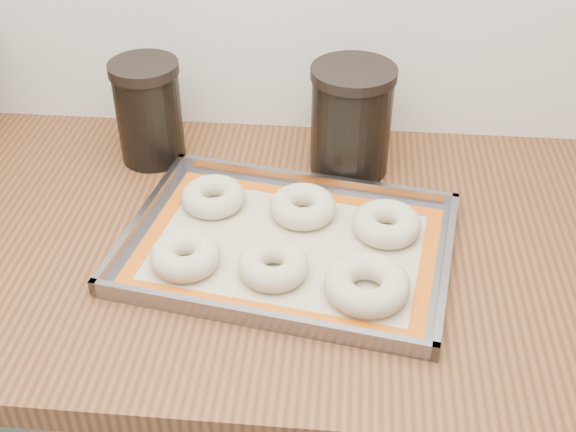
# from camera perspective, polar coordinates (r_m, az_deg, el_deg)

# --- Properties ---
(cabinet) EXTENTS (3.00, 0.65, 0.86)m
(cabinet) POSITION_cam_1_polar(r_m,az_deg,el_deg) (1.43, -7.01, -16.08)
(cabinet) COLOR slate
(cabinet) RESTS_ON floor
(countertop) EXTENTS (3.06, 0.68, 0.04)m
(countertop) POSITION_cam_1_polar(r_m,az_deg,el_deg) (1.11, -8.71, -1.87)
(countertop) COLOR brown
(countertop) RESTS_ON cabinet
(baking_tray) EXTENTS (0.51, 0.40, 0.03)m
(baking_tray) POSITION_cam_1_polar(r_m,az_deg,el_deg) (1.04, 0.00, -2.34)
(baking_tray) COLOR gray
(baking_tray) RESTS_ON countertop
(baking_mat) EXTENTS (0.46, 0.35, 0.00)m
(baking_mat) POSITION_cam_1_polar(r_m,az_deg,el_deg) (1.04, 0.00, -2.42)
(baking_mat) COLOR #C6B793
(baking_mat) RESTS_ON baking_tray
(bagel_front_left) EXTENTS (0.12, 0.12, 0.04)m
(bagel_front_left) POSITION_cam_1_polar(r_m,az_deg,el_deg) (1.01, -8.12, -3.11)
(bagel_front_left) COLOR beige
(bagel_front_left) RESTS_ON baking_mat
(bagel_front_mid) EXTENTS (0.10, 0.10, 0.04)m
(bagel_front_mid) POSITION_cam_1_polar(r_m,az_deg,el_deg) (0.98, -1.16, -3.89)
(bagel_front_mid) COLOR beige
(bagel_front_mid) RESTS_ON baking_mat
(bagel_front_right) EXTENTS (0.13, 0.13, 0.04)m
(bagel_front_right) POSITION_cam_1_polar(r_m,az_deg,el_deg) (0.96, 6.25, -5.39)
(bagel_front_right) COLOR beige
(bagel_front_right) RESTS_ON baking_mat
(bagel_back_left) EXTENTS (0.10, 0.10, 0.03)m
(bagel_back_left) POSITION_cam_1_polar(r_m,az_deg,el_deg) (1.12, -5.93, 1.54)
(bagel_back_left) COLOR beige
(bagel_back_left) RESTS_ON baking_mat
(bagel_back_mid) EXTENTS (0.10, 0.10, 0.04)m
(bagel_back_mid) POSITION_cam_1_polar(r_m,az_deg,el_deg) (1.09, 1.18, 0.76)
(bagel_back_mid) COLOR beige
(bagel_back_mid) RESTS_ON baking_mat
(bagel_back_right) EXTENTS (0.11, 0.11, 0.04)m
(bagel_back_right) POSITION_cam_1_polar(r_m,az_deg,el_deg) (1.07, 7.80, -0.61)
(bagel_back_right) COLOR beige
(bagel_back_right) RESTS_ON baking_mat
(canister_mid) EXTENTS (0.11, 0.11, 0.17)m
(canister_mid) POSITION_cam_1_polar(r_m,az_deg,el_deg) (1.23, -10.94, 8.11)
(canister_mid) COLOR black
(canister_mid) RESTS_ON countertop
(canister_right) EXTENTS (0.14, 0.14, 0.18)m
(canister_right) POSITION_cam_1_polar(r_m,az_deg,el_deg) (1.18, 5.01, 7.57)
(canister_right) COLOR black
(canister_right) RESTS_ON countertop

